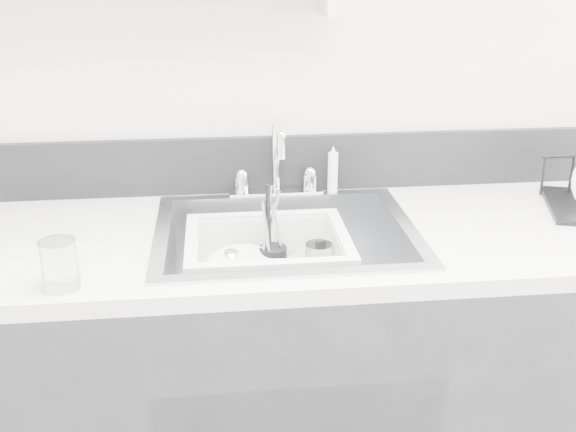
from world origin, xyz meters
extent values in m
cube|color=silver|center=(0.00, 1.49, 1.30)|extent=(3.50, 0.02, 2.60)
cube|color=#2A2A2E|center=(0.00, 1.19, 0.44)|extent=(3.20, 0.62, 0.88)
cube|color=white|center=(0.00, 1.19, 0.90)|extent=(3.20, 0.62, 0.04)
cube|color=black|center=(0.00, 1.49, 1.00)|extent=(3.20, 0.02, 0.16)
cube|color=silver|center=(0.00, 1.44, 0.93)|extent=(0.26, 0.06, 0.02)
cylinder|color=silver|center=(-0.10, 1.44, 0.96)|extent=(0.04, 0.04, 0.05)
cylinder|color=silver|center=(0.10, 1.44, 0.96)|extent=(0.04, 0.04, 0.05)
cylinder|color=silver|center=(0.00, 1.44, 1.03)|extent=(0.02, 0.02, 0.20)
cylinder|color=silver|center=(0.00, 1.37, 1.14)|extent=(0.02, 0.15, 0.02)
cylinder|color=white|center=(0.16, 1.44, 0.99)|extent=(0.03, 0.03, 0.14)
cylinder|color=white|center=(-0.10, 1.16, 0.77)|extent=(0.22, 0.22, 0.01)
cylinder|color=white|center=(-0.09, 1.16, 0.79)|extent=(0.21, 0.21, 0.01)
cylinder|color=white|center=(-0.11, 1.16, 0.82)|extent=(0.25, 0.24, 0.09)
cylinder|color=black|center=(-0.03, 1.23, 0.81)|extent=(0.07, 0.07, 0.09)
cylinder|color=silver|center=(-0.04, 1.24, 0.89)|extent=(0.01, 0.05, 0.18)
cylinder|color=silver|center=(-0.01, 1.23, 0.88)|extent=(0.02, 0.04, 0.16)
cylinder|color=black|center=(-0.04, 1.24, 0.91)|extent=(0.01, 0.05, 0.20)
cylinder|color=white|center=(0.09, 1.22, 0.82)|extent=(0.08, 0.08, 0.10)
cylinder|color=white|center=(-0.49, 0.95, 0.97)|extent=(0.08, 0.08, 0.10)
imported|color=white|center=(0.10, 1.13, 0.78)|extent=(0.15, 0.15, 0.04)
camera|label=1|loc=(-0.16, -0.33, 1.57)|focal=42.00mm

